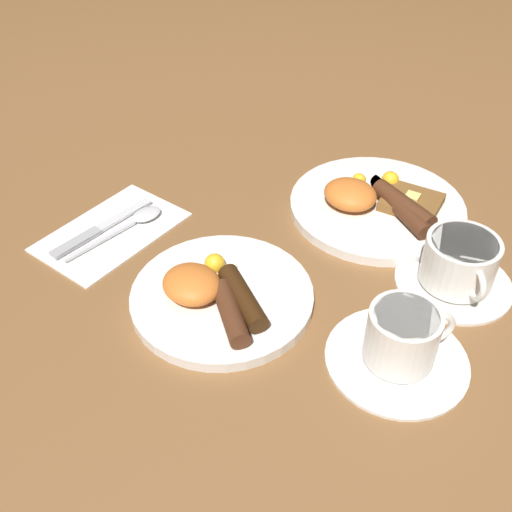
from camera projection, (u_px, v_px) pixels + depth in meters
name	position (u px, v px, depth m)	size (l,w,h in m)	color
ground_plane	(222.00, 301.00, 0.76)	(3.00, 3.00, 0.00)	brown
breakfast_plate_near	(219.00, 294.00, 0.75)	(0.23, 0.23, 0.05)	silver
breakfast_plate_far	(378.00, 203.00, 0.90)	(0.26, 0.26, 0.05)	silver
teacup_near	(401.00, 343.00, 0.67)	(0.16, 0.16, 0.08)	silver
teacup_far	(458.00, 266.00, 0.77)	(0.15, 0.15, 0.07)	silver
napkin	(109.00, 232.00, 0.87)	(0.13, 0.21, 0.01)	white
knife	(98.00, 230.00, 0.86)	(0.02, 0.18, 0.01)	silver
spoon	(137.00, 220.00, 0.88)	(0.03, 0.17, 0.01)	silver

